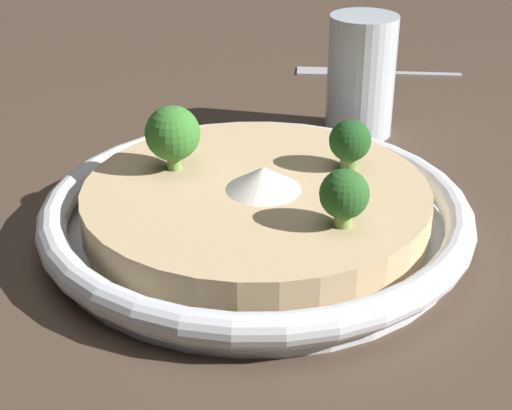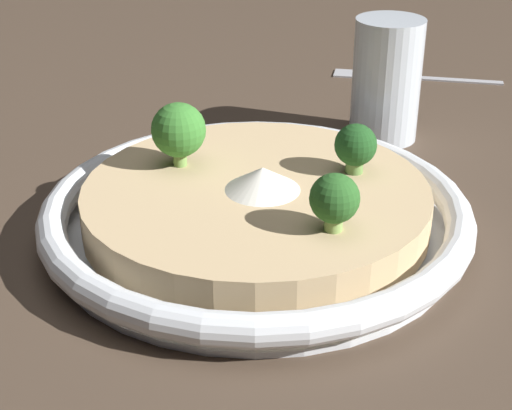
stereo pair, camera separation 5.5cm
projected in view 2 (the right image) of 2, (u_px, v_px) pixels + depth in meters
The scene contains 8 objects.
ground_plane at pixel (256, 234), 0.57m from camera, with size 6.00×6.00×0.00m, color #47382B.
risotto_bowl at pixel (256, 211), 0.56m from camera, with size 0.31×0.31×0.04m.
cheese_sprinkle at pixel (260, 180), 0.54m from camera, with size 0.05×0.05×0.02m.
broccoli_left at pixel (179, 131), 0.57m from camera, with size 0.04×0.04×0.05m.
broccoli_back at pixel (356, 146), 0.56m from camera, with size 0.03×0.03×0.04m.
broccoli_front_right at pixel (335, 200), 0.48m from camera, with size 0.03×0.03×0.04m.
drinking_glass at pixel (386, 80), 0.70m from camera, with size 0.06×0.06×0.11m.
fork_utensil at pixel (398, 76), 0.88m from camera, with size 0.16×0.12×0.00m.
Camera 2 is at (0.35, -0.35, 0.28)m, focal length 55.00 mm.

